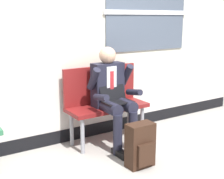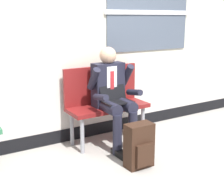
{
  "view_description": "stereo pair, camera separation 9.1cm",
  "coord_description": "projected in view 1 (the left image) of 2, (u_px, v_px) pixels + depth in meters",
  "views": [
    {
      "loc": [
        -1.89,
        -2.91,
        1.59
      ],
      "look_at": [
        0.06,
        0.15,
        0.75
      ],
      "focal_mm": 49.82,
      "sensor_mm": 36.0,
      "label": 1
    },
    {
      "loc": [
        -1.82,
        -2.96,
        1.59
      ],
      "look_at": [
        0.06,
        0.15,
        0.75
      ],
      "focal_mm": 49.82,
      "sensor_mm": 36.0,
      "label": 2
    }
  ],
  "objects": [
    {
      "name": "ground_plane",
      "position": [
        114.0,
        153.0,
        3.74
      ],
      "size": [
        18.0,
        18.0,
        0.0
      ],
      "primitive_type": "plane",
      "color": "#9E9991"
    },
    {
      "name": "station_wall",
      "position": [
        86.0,
        41.0,
        4.03
      ],
      "size": [
        5.59,
        0.17,
        2.61
      ],
      "color": "beige",
      "rests_on": "ground"
    },
    {
      "name": "bench_with_person",
      "position": [
        104.0,
        99.0,
        4.03
      ],
      "size": [
        1.05,
        0.42,
        0.98
      ],
      "color": "maroon",
      "rests_on": "ground"
    },
    {
      "name": "person_seated",
      "position": [
        113.0,
        94.0,
        3.84
      ],
      "size": [
        0.57,
        0.7,
        1.24
      ],
      "color": "#1E1E2D",
      "rests_on": "ground"
    },
    {
      "name": "backpack",
      "position": [
        141.0,
        146.0,
        3.36
      ],
      "size": [
        0.3,
        0.21,
        0.49
      ],
      "color": "#331E14",
      "rests_on": "ground"
    }
  ]
}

